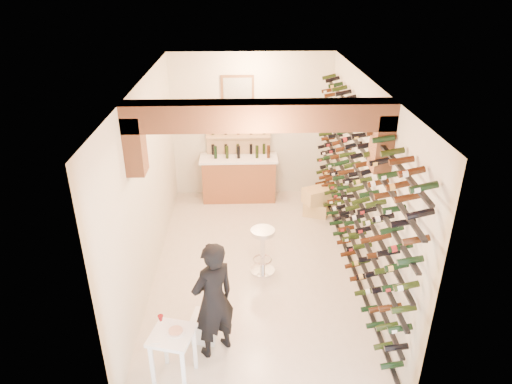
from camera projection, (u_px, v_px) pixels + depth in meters
ground at (257, 266)px, 8.06m from camera, size 6.00×6.00×0.00m
room_shell at (257, 151)px, 6.84m from camera, size 3.52×6.02×3.21m
wine_rack at (350, 185)px, 7.43m from camera, size 0.32×5.70×2.56m
back_counter at (239, 177)px, 10.20m from camera, size 1.70×0.62×1.29m
back_shelving at (239, 147)px, 10.14m from camera, size 1.40×0.31×2.73m
tasting_table at (172, 341)px, 5.60m from camera, size 0.61×0.61×0.88m
white_stool at (205, 326)px, 6.39m from camera, size 0.38×0.38×0.41m
person at (213, 300)px, 5.90m from camera, size 0.75×0.70×1.71m
chrome_barstool at (263, 248)px, 7.70m from camera, size 0.43×0.43×0.83m
crate_lower at (316, 209)px, 9.67m from camera, size 0.59×0.50×0.30m
crate_upper at (317, 196)px, 9.54m from camera, size 0.65×0.56×0.32m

